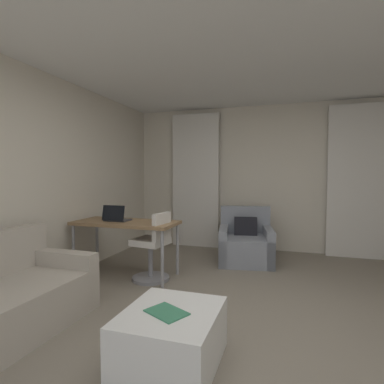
{
  "coord_description": "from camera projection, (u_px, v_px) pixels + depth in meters",
  "views": [
    {
      "loc": [
        0.34,
        -2.67,
        1.35
      ],
      "look_at": [
        -0.88,
        1.13,
        1.13
      ],
      "focal_mm": 28.78,
      "sensor_mm": 36.0,
      "label": 1
    }
  ],
  "objects": [
    {
      "name": "wall_window",
      "position": [
        271.0,
        178.0,
        5.53
      ],
      "size": [
        5.12,
        0.06,
        2.6
      ],
      "color": "beige",
      "rests_on": "ground"
    },
    {
      "name": "coffee_table",
      "position": [
        171.0,
        337.0,
        2.2
      ],
      "size": [
        0.66,
        0.75,
        0.39
      ],
      "color": "white",
      "rests_on": "ground"
    },
    {
      "name": "ground_plane",
      "position": [
        247.0,
        328.0,
        2.72
      ],
      "size": [
        12.0,
        12.0,
        0.0
      ],
      "primitive_type": "plane",
      "color": "gray"
    },
    {
      "name": "curtain_right_panel",
      "position": [
        357.0,
        182.0,
        4.99
      ],
      "size": [
        0.9,
        0.06,
        2.5
      ],
      "color": "silver",
      "rests_on": "ground"
    },
    {
      "name": "armchair",
      "position": [
        246.0,
        244.0,
        4.83
      ],
      "size": [
        0.94,
        1.0,
        0.84
      ],
      "color": "gray",
      "rests_on": "ground"
    },
    {
      "name": "laptop",
      "position": [
        116.0,
        218.0,
        4.12
      ],
      "size": [
        0.32,
        0.25,
        0.22
      ],
      "color": "#2D2D33",
      "rests_on": "desk"
    },
    {
      "name": "wall_left",
      "position": [
        20.0,
        180.0,
        3.42
      ],
      "size": [
        0.06,
        6.12,
        2.6
      ],
      "color": "beige",
      "rests_on": "ground"
    },
    {
      "name": "desk_chair",
      "position": [
        153.0,
        250.0,
        3.95
      ],
      "size": [
        0.48,
        0.48,
        0.88
      ],
      "color": "gray",
      "rests_on": "ground"
    },
    {
      "name": "curtain_left_panel",
      "position": [
        195.0,
        181.0,
        5.83
      ],
      "size": [
        0.9,
        0.06,
        2.5
      ],
      "color": "silver",
      "rests_on": "ground"
    },
    {
      "name": "ceiling",
      "position": [
        250.0,
        23.0,
        2.58
      ],
      "size": [
        5.12,
        6.12,
        0.06
      ],
      "primitive_type": "cube",
      "color": "white",
      "rests_on": "wall_left"
    },
    {
      "name": "magazine_open",
      "position": [
        167.0,
        312.0,
        2.15
      ],
      "size": [
        0.34,
        0.31,
        0.01
      ],
      "color": "#387F5B",
      "rests_on": "coffee_table"
    },
    {
      "name": "desk",
      "position": [
        126.0,
        226.0,
        4.11
      ],
      "size": [
        1.37,
        0.62,
        0.74
      ],
      "color": "olive",
      "rests_on": "ground"
    }
  ]
}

